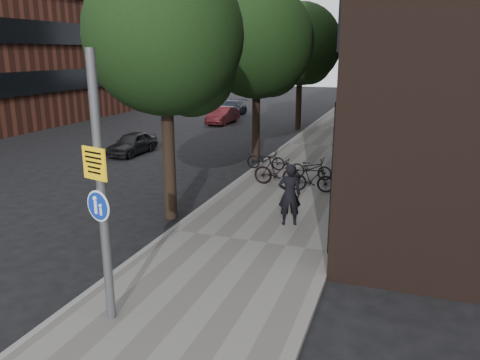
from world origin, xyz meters
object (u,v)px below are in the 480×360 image
at_px(pedestrian, 290,194).
at_px(parked_car_near, 132,143).
at_px(parked_bike_facade_near, 311,168).
at_px(signpost, 101,192).

relative_size(pedestrian, parked_car_near, 0.56).
height_order(parked_bike_facade_near, parked_car_near, parked_car_near).
distance_m(pedestrian, parked_bike_facade_near, 5.13).
distance_m(signpost, pedestrian, 6.31).
bearing_deg(parked_car_near, parked_bike_facade_near, -11.50).
relative_size(signpost, parked_bike_facade_near, 2.93).
xyz_separation_m(pedestrian, parked_bike_facade_near, (-0.36, 5.09, -0.45)).
relative_size(pedestrian, parked_bike_facade_near, 1.08).
distance_m(signpost, parked_car_near, 15.23).
xyz_separation_m(signpost, parked_car_near, (-7.63, 13.02, -2.02)).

